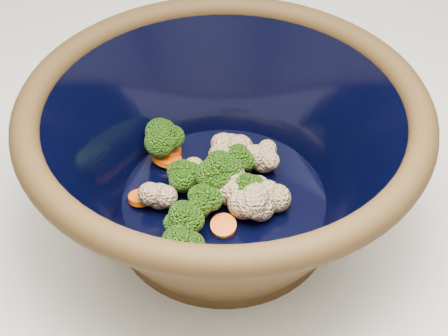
% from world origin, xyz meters
% --- Properties ---
extents(mixing_bowl, '(0.48, 0.48, 0.17)m').
position_xyz_m(mixing_bowl, '(-0.09, -0.01, 0.99)').
color(mixing_bowl, black).
rests_on(mixing_bowl, counter).
extents(vegetable_pile, '(0.16, 0.19, 0.05)m').
position_xyz_m(vegetable_pile, '(-0.10, -0.00, 0.96)').
color(vegetable_pile, '#608442').
rests_on(vegetable_pile, mixing_bowl).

